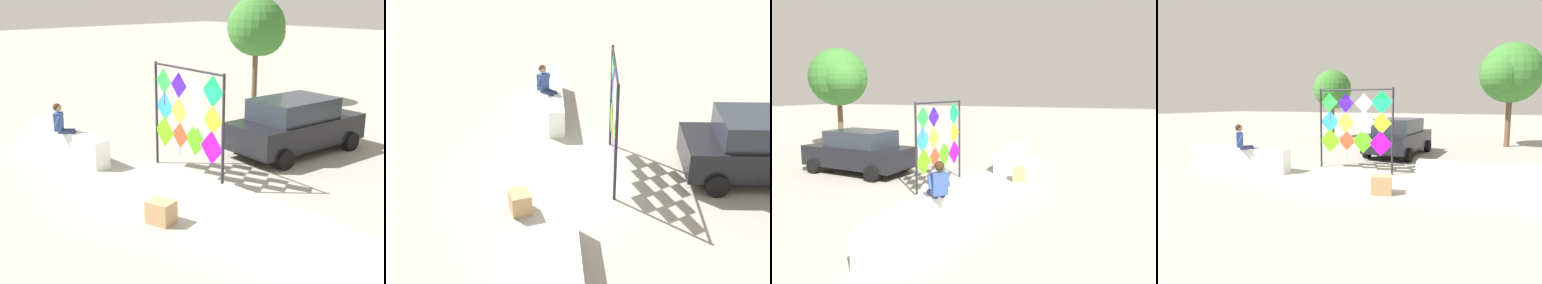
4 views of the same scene
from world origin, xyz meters
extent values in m
plane|color=#9E998E|center=(0.00, 0.00, 0.00)|extent=(120.00, 120.00, 0.00)
cube|color=white|center=(-4.21, -0.40, 0.40)|extent=(4.06, 0.46, 0.79)
cube|color=white|center=(4.21, -0.40, 0.40)|extent=(4.06, 0.46, 0.79)
cylinder|color=#232328|center=(-1.66, 1.07, 1.43)|extent=(0.07, 0.07, 2.86)
cylinder|color=#232328|center=(1.11, 0.82, 1.43)|extent=(0.07, 0.07, 2.86)
cylinder|color=#232328|center=(-0.27, 0.95, 2.81)|extent=(2.78, 0.30, 0.06)
cube|color=#61F815|center=(-1.28, 1.03, 1.00)|extent=(0.85, 0.09, 0.85)
cube|color=red|center=(-0.59, 0.99, 1.04)|extent=(0.68, 0.07, 0.68)
cylinder|color=#16C1E5|center=(-0.59, 1.00, 0.59)|extent=(0.02, 0.02, 0.22)
cube|color=#46F416|center=(0.04, 0.94, 1.05)|extent=(0.82, 0.09, 0.83)
cube|color=#A30AF2|center=(0.71, 0.86, 1.01)|extent=(0.85, 0.09, 0.85)
cube|color=#258FD9|center=(-1.28, 1.05, 1.69)|extent=(0.79, 0.08, 0.79)
cylinder|color=orange|center=(-1.28, 1.06, 1.10)|extent=(0.02, 0.02, 0.39)
cube|color=gold|center=(-0.63, 0.99, 1.68)|extent=(0.69, 0.07, 0.69)
cube|color=white|center=(0.08, 0.91, 1.73)|extent=(0.80, 0.08, 0.80)
cube|color=#A5CE1D|center=(0.73, 0.86, 1.70)|extent=(0.71, 0.08, 0.72)
cylinder|color=#4616E5|center=(0.73, 0.87, 1.20)|extent=(0.02, 0.02, 0.29)
cube|color=#25D83E|center=(-1.28, 1.03, 2.38)|extent=(0.67, 0.07, 0.67)
cylinder|color=#E516C8|center=(-1.28, 1.03, 1.90)|extent=(0.02, 0.02, 0.30)
cube|color=#2F0FE2|center=(-0.63, 0.98, 2.36)|extent=(0.66, 0.07, 0.66)
cylinder|color=#C5E516|center=(-0.63, 0.99, 1.91)|extent=(0.02, 0.02, 0.25)
cube|color=white|center=(0.08, 0.90, 2.36)|extent=(0.66, 0.07, 0.66)
cylinder|color=#AA16E5|center=(0.08, 0.91, 1.85)|extent=(0.02, 0.02, 0.34)
cube|color=#0FE954|center=(0.71, 0.87, 2.39)|extent=(0.77, 0.08, 0.77)
cylinder|color=navy|center=(-3.50, -0.49, 0.40)|extent=(0.11, 0.11, 0.79)
cylinder|color=navy|center=(-3.64, -0.65, 0.82)|extent=(0.39, 0.41, 0.13)
cube|color=navy|center=(-3.46, -0.44, 0.04)|extent=(0.24, 0.24, 0.09)
cylinder|color=navy|center=(-3.62, -0.37, 0.40)|extent=(0.11, 0.11, 0.79)
cylinder|color=navy|center=(-3.77, -0.53, 0.82)|extent=(0.39, 0.41, 0.13)
cube|color=navy|center=(-3.58, -0.33, 0.04)|extent=(0.24, 0.24, 0.09)
cube|color=#334C8C|center=(-3.86, -0.75, 1.11)|extent=(0.40, 0.39, 0.52)
sphere|color=#A37556|center=(-3.86, -0.75, 1.51)|extent=(0.22, 0.22, 0.22)
sphere|color=#382314|center=(-3.87, -0.77, 1.53)|extent=(0.22, 0.22, 0.22)
cylinder|color=#334C8C|center=(-3.68, -0.89, 1.16)|extent=(0.18, 0.18, 0.31)
cylinder|color=#334C8C|center=(-4.00, -0.59, 1.16)|extent=(0.18, 0.18, 0.31)
cube|color=black|center=(0.35, 4.78, 0.67)|extent=(2.25, 4.46, 0.77)
cube|color=#282D38|center=(0.34, 4.63, 1.36)|extent=(1.85, 2.55, 0.61)
cylinder|color=black|center=(-0.42, 6.33, 0.29)|extent=(0.28, 0.59, 0.57)
cylinder|color=black|center=(1.41, 6.15, 0.29)|extent=(0.28, 0.59, 0.57)
cylinder|color=black|center=(-0.70, 3.42, 0.29)|extent=(0.28, 0.59, 0.57)
cylinder|color=black|center=(1.13, 3.24, 0.29)|extent=(0.28, 0.59, 0.57)
cube|color=tan|center=(1.44, -1.34, 0.24)|extent=(0.63, 0.56, 0.48)
cylinder|color=brown|center=(5.06, 9.67, 1.50)|extent=(0.28, 0.28, 2.99)
sphere|color=#38752D|center=(5.06, 9.67, 3.93)|extent=(3.13, 3.13, 3.13)
sphere|color=#38752D|center=(4.96, 10.32, 4.13)|extent=(1.66, 1.66, 1.66)
sphere|color=#38752D|center=(4.52, 8.91, 3.80)|extent=(1.98, 1.98, 1.98)
camera|label=1|loc=(8.91, -7.39, 4.55)|focal=46.98mm
camera|label=2|loc=(11.18, -0.72, 6.68)|focal=48.39mm
camera|label=3|loc=(-10.99, -4.22, 3.19)|focal=33.68mm
camera|label=4|loc=(3.77, -8.87, 2.37)|focal=28.72mm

